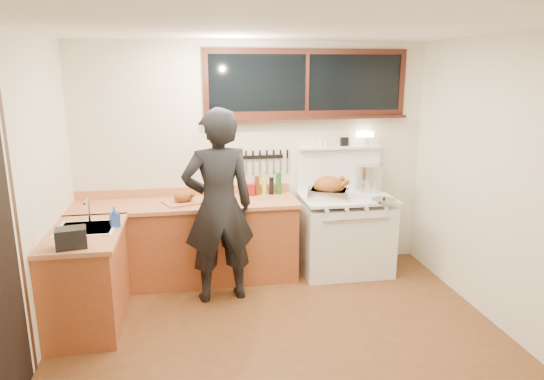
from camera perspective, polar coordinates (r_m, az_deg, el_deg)
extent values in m
cube|color=#552F16|center=(4.41, 1.29, -17.57)|extent=(4.00, 3.50, 0.02)
cube|color=silver|center=(5.60, -2.12, 3.75)|extent=(4.00, 0.05, 2.60)
cube|color=silver|center=(2.28, 10.26, -12.37)|extent=(4.00, 0.05, 2.60)
cube|color=silver|center=(4.03, -28.15, -2.06)|extent=(0.05, 3.50, 2.60)
cube|color=silver|center=(4.71, 26.36, 0.28)|extent=(0.05, 3.50, 2.60)
cube|color=white|center=(3.77, 1.53, 18.96)|extent=(4.00, 3.50, 0.05)
cube|color=brown|center=(5.47, -9.96, -6.19)|extent=(2.40, 0.60, 0.86)
cube|color=#C7784F|center=(5.32, -10.16, -1.67)|extent=(2.44, 0.64, 0.04)
cube|color=#C7784F|center=(5.58, -10.19, -0.17)|extent=(2.40, 0.03, 0.10)
sphere|color=#B78C38|center=(5.22, -21.15, -4.79)|extent=(0.03, 0.03, 0.03)
sphere|color=#B78C38|center=(5.14, -15.67, -4.63)|extent=(0.03, 0.03, 0.03)
sphere|color=#B78C38|center=(5.11, -10.08, -4.43)|extent=(0.03, 0.03, 0.03)
sphere|color=#B78C38|center=(5.13, -4.48, -4.18)|extent=(0.03, 0.03, 0.03)
sphere|color=#B78C38|center=(5.19, 0.49, -3.93)|extent=(0.03, 0.03, 0.03)
cube|color=brown|center=(4.80, -20.91, -9.90)|extent=(0.60, 1.05, 0.86)
cube|color=#C7784F|center=(4.64, -21.27, -4.80)|extent=(0.64, 1.09, 0.04)
cube|color=white|center=(4.72, -20.94, -4.97)|extent=(0.45, 0.40, 0.14)
cube|color=white|center=(4.70, -21.01, -4.22)|extent=(0.50, 0.45, 0.01)
cylinder|color=silver|center=(4.83, -20.73, -2.26)|extent=(0.02, 0.02, 0.24)
cylinder|color=silver|center=(4.73, -21.02, -1.25)|extent=(0.02, 0.18, 0.02)
cube|color=white|center=(5.69, 8.55, -5.50)|extent=(1.00, 0.70, 0.82)
cube|color=white|center=(5.55, 8.73, -0.88)|extent=(1.02, 0.72, 0.03)
cube|color=white|center=(5.36, 9.72, -5.58)|extent=(0.88, 0.02, 0.46)
cylinder|color=silver|center=(5.26, 9.94, -3.43)|extent=(0.75, 0.02, 0.02)
cylinder|color=white|center=(5.14, 6.48, -2.45)|extent=(0.04, 0.03, 0.04)
cylinder|color=white|center=(5.20, 8.81, -2.32)|extent=(0.04, 0.03, 0.04)
cylinder|color=white|center=(5.27, 11.08, -2.19)|extent=(0.04, 0.03, 0.04)
cylinder|color=white|center=(5.35, 13.28, -2.06)|extent=(0.04, 0.03, 0.04)
cube|color=white|center=(5.79, 7.84, 2.46)|extent=(1.00, 0.05, 0.50)
cube|color=white|center=(5.71, 8.01, 5.00)|extent=(1.00, 0.12, 0.03)
cylinder|color=white|center=(5.80, 10.88, 5.68)|extent=(0.10, 0.10, 0.10)
cube|color=#FFE5B2|center=(5.79, 10.91, 6.46)|extent=(0.18, 0.09, 0.06)
cube|color=black|center=(5.72, 8.52, 5.65)|extent=(0.09, 0.05, 0.10)
cylinder|color=white|center=(5.65, 6.29, 5.57)|extent=(0.04, 0.04, 0.09)
cylinder|color=white|center=(5.64, 5.70, 5.56)|extent=(0.04, 0.04, 0.09)
cube|color=black|center=(5.58, 4.13, 12.47)|extent=(2.20, 0.01, 0.62)
cube|color=black|center=(5.57, 4.21, 15.97)|extent=(2.32, 0.04, 0.06)
cube|color=black|center=(5.59, 4.08, 8.99)|extent=(2.32, 0.04, 0.06)
cube|color=black|center=(5.42, -7.83, 12.33)|extent=(0.06, 0.04, 0.62)
cube|color=black|center=(5.95, 15.02, 12.14)|extent=(0.06, 0.04, 0.62)
cube|color=black|center=(5.57, 4.14, 12.47)|extent=(0.04, 0.04, 0.62)
cube|color=black|center=(5.55, 4.19, 8.48)|extent=(2.32, 0.13, 0.03)
cube|color=black|center=(4.03, -27.52, -5.72)|extent=(0.01, 0.07, 2.10)
cube|color=black|center=(5.57, -1.05, 3.92)|extent=(0.46, 0.02, 0.04)
cube|color=silver|center=(5.55, -3.06, 2.70)|extent=(0.02, 0.00, 0.18)
cube|color=black|center=(5.52, -3.08, 4.13)|extent=(0.02, 0.02, 0.10)
cube|color=silver|center=(5.56, -2.24, 2.73)|extent=(0.02, 0.00, 0.18)
cube|color=black|center=(5.53, -2.25, 4.15)|extent=(0.02, 0.02, 0.10)
cube|color=silver|center=(5.57, -1.42, 2.76)|extent=(0.02, 0.00, 0.18)
cube|color=black|center=(5.54, -1.43, 4.18)|extent=(0.02, 0.02, 0.10)
cube|color=silver|center=(5.58, -0.61, 2.79)|extent=(0.03, 0.00, 0.18)
cube|color=black|center=(5.56, -0.61, 4.20)|extent=(0.02, 0.02, 0.10)
cube|color=silver|center=(5.60, 0.20, 2.82)|extent=(0.03, 0.00, 0.18)
cube|color=black|center=(5.57, 0.20, 4.23)|extent=(0.02, 0.02, 0.10)
cube|color=silver|center=(5.61, 1.01, 2.84)|extent=(0.03, 0.00, 0.18)
cube|color=black|center=(5.58, 1.01, 4.25)|extent=(0.02, 0.02, 0.10)
cube|color=silver|center=(5.63, 1.81, 2.87)|extent=(0.03, 0.00, 0.18)
cube|color=black|center=(5.60, 1.82, 4.27)|extent=(0.02, 0.02, 0.10)
imported|color=black|center=(4.82, -6.31, -1.96)|extent=(0.77, 0.56, 1.96)
imported|color=#2249AA|center=(4.65, -18.03, -3.00)|extent=(0.11, 0.11, 0.19)
cube|color=black|center=(4.24, -22.55, -5.23)|extent=(0.26, 0.21, 0.16)
cube|color=#C7784F|center=(5.29, -10.33, -1.42)|extent=(0.48, 0.43, 0.02)
ellipsoid|color=brown|center=(5.27, -10.36, -0.74)|extent=(0.26, 0.23, 0.13)
sphere|color=brown|center=(5.32, -9.30, -0.30)|extent=(0.05, 0.05, 0.05)
sphere|color=brown|center=(5.22, -9.29, -0.57)|extent=(0.05, 0.05, 0.05)
cube|color=silver|center=(5.44, 6.67, -0.42)|extent=(0.52, 0.46, 0.10)
cube|color=#3F3F42|center=(5.43, 6.68, -0.06)|extent=(0.46, 0.40, 0.03)
torus|color=silver|center=(5.37, 4.36, -0.01)|extent=(0.05, 0.10, 0.10)
torus|color=silver|center=(5.50, 8.95, 0.19)|extent=(0.05, 0.10, 0.10)
ellipsoid|color=brown|center=(5.42, 6.69, 0.50)|extent=(0.41, 0.36, 0.22)
cylinder|color=brown|center=(5.37, 8.13, 0.55)|extent=(0.13, 0.09, 0.09)
sphere|color=brown|center=(5.38, 8.78, 0.94)|extent=(0.07, 0.07, 0.07)
cylinder|color=brown|center=(5.52, 7.61, 0.95)|extent=(0.13, 0.09, 0.09)
sphere|color=brown|center=(5.53, 8.24, 1.32)|extent=(0.07, 0.07, 0.07)
cylinder|color=silver|center=(5.84, 11.40, 1.45)|extent=(0.43, 0.43, 0.31)
cylinder|color=silver|center=(5.77, 7.38, 0.45)|extent=(0.19, 0.19, 0.11)
cylinder|color=black|center=(5.87, 7.43, 1.16)|extent=(0.06, 0.15, 0.02)
cylinder|color=silver|center=(5.42, 13.03, -1.17)|extent=(0.35, 0.35, 0.02)
sphere|color=black|center=(5.41, 13.04, -0.98)|extent=(0.03, 0.03, 0.03)
cube|color=maroon|center=(5.51, -2.47, 0.03)|extent=(0.10, 0.08, 0.13)
cylinder|color=white|center=(5.53, -5.58, 0.12)|extent=(0.08, 0.08, 0.15)
cylinder|color=black|center=(5.52, -1.77, 0.52)|extent=(0.06, 0.06, 0.22)
cylinder|color=black|center=(5.53, -0.93, 0.35)|extent=(0.06, 0.06, 0.18)
cylinder|color=black|center=(5.55, -0.06, 0.49)|extent=(0.05, 0.05, 0.20)
cylinder|color=black|center=(5.55, 0.79, 0.78)|extent=(0.06, 0.06, 0.25)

